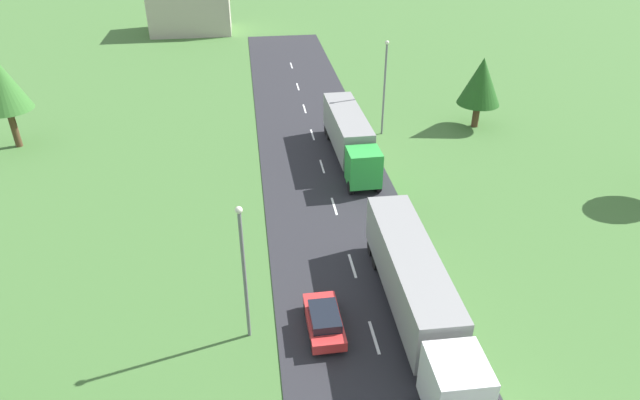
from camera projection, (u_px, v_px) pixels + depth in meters
The scene contains 8 objects.
truck_second at pixel (417, 290), 28.95m from camera, with size 2.66×14.70×3.66m.
truck_third at pixel (350, 135), 45.96m from camera, with size 2.68×12.50×3.67m.
car_fourth at pixel (324, 320), 29.01m from camera, with size 1.82×4.03×1.39m.
lamppost_second at pixel (244, 268), 26.95m from camera, with size 0.36×0.36×7.88m.
lamppost_third at pixel (385, 84), 49.10m from camera, with size 0.36×0.36×8.58m.
tree_birch at pixel (1, 84), 46.30m from camera, with size 4.19×4.19×8.05m.
tree_maple at pixel (481, 82), 50.78m from camera, with size 3.93×3.93×6.60m.
distant_building at pixel (190, 9), 82.72m from camera, with size 11.61×8.42×6.41m, color #B2A899.
Camera 1 is at (-5.66, 11.72, 20.98)m, focal length 31.28 mm.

